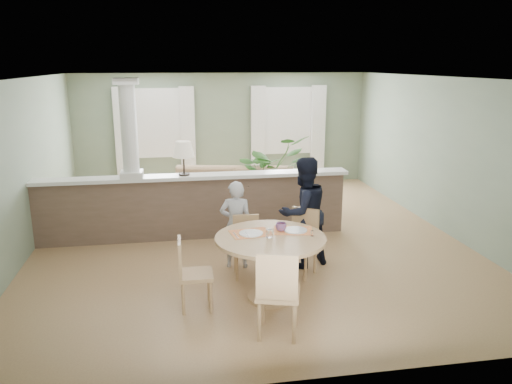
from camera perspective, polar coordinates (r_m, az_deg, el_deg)
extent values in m
plane|color=tan|center=(8.62, -0.88, -5.31)|extent=(8.00, 8.00, 0.00)
cube|color=gray|center=(12.18, -3.82, 7.08)|extent=(7.00, 0.02, 2.70)
cube|color=gray|center=(8.48, -25.02, 2.44)|extent=(0.02, 8.00, 2.70)
cube|color=gray|center=(9.44, 20.63, 3.99)|extent=(0.02, 8.00, 2.70)
cube|color=gray|center=(4.49, 6.98, -6.18)|extent=(7.00, 0.02, 2.70)
cube|color=white|center=(8.11, -0.95, 12.94)|extent=(7.00, 8.00, 0.02)
cube|color=white|center=(12.07, -11.47, 7.71)|extent=(1.10, 0.02, 1.50)
cube|color=white|center=(12.04, -11.47, 7.70)|extent=(1.22, 0.04, 1.62)
cube|color=white|center=(12.39, 3.63, 8.14)|extent=(1.10, 0.02, 1.50)
cube|color=white|center=(12.37, 3.66, 8.13)|extent=(1.22, 0.04, 1.62)
cube|color=white|center=(12.06, -14.98, 6.07)|extent=(0.35, 0.10, 2.30)
cube|color=white|center=(12.02, -7.81, 6.39)|extent=(0.35, 0.10, 2.30)
cube|color=white|center=(12.19, 0.25, 6.64)|extent=(0.35, 0.10, 2.30)
cube|color=white|center=(12.53, 7.07, 6.75)|extent=(0.35, 0.10, 2.30)
cube|color=brown|center=(8.56, -7.06, -1.86)|extent=(5.20, 0.22, 1.05)
cube|color=white|center=(8.43, -7.18, 1.76)|extent=(5.32, 0.36, 0.06)
cube|color=white|center=(8.43, -14.00, 2.00)|extent=(0.36, 0.36, 0.10)
cylinder|color=white|center=(8.30, -14.32, 7.02)|extent=(0.26, 0.26, 1.39)
cube|color=white|center=(8.24, -14.65, 12.16)|extent=(0.38, 0.38, 0.10)
cylinder|color=black|center=(8.41, -8.21, 2.02)|extent=(0.18, 0.18, 0.03)
cylinder|color=black|center=(8.38, -8.25, 3.05)|extent=(0.03, 0.03, 0.28)
cone|color=white|center=(8.33, -8.32, 4.87)|extent=(0.36, 0.36, 0.26)
imported|color=#927B50|center=(9.77, -2.62, -0.13)|extent=(3.29, 1.80, 0.91)
imported|color=#386D2B|center=(10.01, 1.64, 2.12)|extent=(1.81, 1.74, 1.55)
cylinder|color=tan|center=(6.53, 1.61, -11.88)|extent=(0.58, 0.58, 0.04)
cylinder|color=tan|center=(6.36, 1.64, -8.69)|extent=(0.16, 0.16, 0.75)
cylinder|color=tan|center=(6.22, 1.66, -5.33)|extent=(1.38, 1.38, 0.04)
cube|color=red|center=(6.33, -0.67, -4.71)|extent=(0.54, 0.42, 0.01)
cube|color=red|center=(6.45, 4.27, -4.39)|extent=(0.55, 0.45, 0.01)
cylinder|color=white|center=(6.30, -0.58, -4.73)|extent=(0.30, 0.30, 0.01)
cylinder|color=white|center=(6.43, 4.53, -4.35)|extent=(0.30, 0.30, 0.01)
cylinder|color=white|center=(6.17, 1.54, -4.78)|extent=(0.08, 0.08, 0.10)
cube|color=silver|center=(6.23, -1.01, -4.89)|extent=(0.04, 0.20, 0.00)
cube|color=silver|center=(6.23, -2.32, -4.98)|extent=(0.05, 0.24, 0.00)
cylinder|color=white|center=(6.26, 6.43, -4.72)|extent=(0.04, 0.04, 0.07)
cylinder|color=silver|center=(6.25, 6.44, -4.37)|extent=(0.04, 0.04, 0.01)
imported|color=blue|center=(6.41, 2.87, -4.01)|extent=(0.16, 0.16, 0.11)
cube|color=tan|center=(7.02, -1.03, -6.46)|extent=(0.41, 0.41, 0.05)
cylinder|color=tan|center=(6.94, -2.20, -8.63)|extent=(0.04, 0.04, 0.39)
cylinder|color=tan|center=(6.97, 0.39, -8.52)|extent=(0.04, 0.04, 0.39)
cylinder|color=tan|center=(7.23, -2.39, -7.66)|extent=(0.04, 0.04, 0.39)
cylinder|color=tan|center=(7.26, 0.09, -7.56)|extent=(0.04, 0.04, 0.39)
cube|color=tan|center=(7.10, -1.18, -4.23)|extent=(0.37, 0.06, 0.42)
cube|color=tan|center=(7.06, 4.99, -6.02)|extent=(0.60, 0.60, 0.05)
cylinder|color=tan|center=(7.06, 3.09, -8.04)|extent=(0.04, 0.04, 0.44)
cylinder|color=tan|center=(6.94, 5.69, -8.53)|extent=(0.04, 0.04, 0.44)
cylinder|color=tan|center=(7.36, 4.25, -7.12)|extent=(0.04, 0.04, 0.44)
cylinder|color=tan|center=(7.23, 6.76, -7.57)|extent=(0.04, 0.04, 0.44)
cube|color=tan|center=(7.14, 5.65, -3.63)|extent=(0.34, 0.28, 0.47)
cube|color=tan|center=(5.56, 2.56, -11.44)|extent=(0.58, 0.58, 0.05)
cylinder|color=tan|center=(5.83, 4.55, -12.99)|extent=(0.04, 0.04, 0.47)
cylinder|color=tan|center=(5.86, 0.80, -12.82)|extent=(0.04, 0.04, 0.47)
cylinder|color=tan|center=(5.50, 4.37, -14.79)|extent=(0.04, 0.04, 0.47)
cylinder|color=tan|center=(5.53, 0.37, -14.60)|extent=(0.04, 0.04, 0.47)
cube|color=tan|center=(5.25, 2.41, -9.73)|extent=(0.43, 0.17, 0.51)
cube|color=tan|center=(6.18, -6.89, -9.38)|extent=(0.41, 0.41, 0.05)
cylinder|color=tan|center=(6.14, -5.20, -11.85)|extent=(0.04, 0.04, 0.41)
cylinder|color=tan|center=(6.43, -5.42, -10.56)|extent=(0.04, 0.04, 0.41)
cylinder|color=tan|center=(6.13, -8.32, -11.99)|extent=(0.04, 0.04, 0.41)
cylinder|color=tan|center=(6.42, -8.38, -10.70)|extent=(0.04, 0.04, 0.41)
cube|color=tan|center=(6.09, -8.69, -7.38)|extent=(0.04, 0.38, 0.44)
imported|color=#A6A5AA|center=(7.27, -2.30, -3.73)|extent=(0.52, 0.39, 1.30)
imported|color=black|center=(7.30, 5.42, -2.33)|extent=(0.96, 0.86, 1.63)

